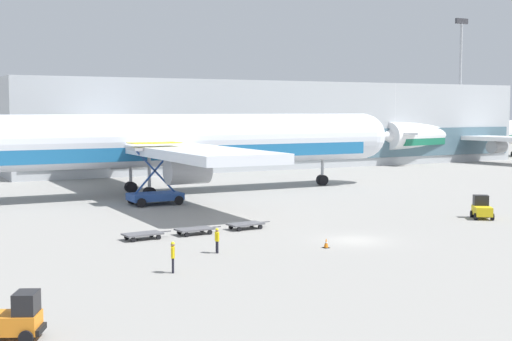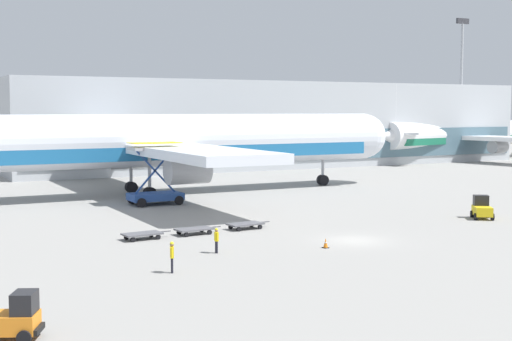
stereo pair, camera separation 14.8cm
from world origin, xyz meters
name	(u,v)px [view 1 (the left image)]	position (x,y,z in m)	size (l,w,h in m)	color
ground_plane	(355,240)	(0.00, 0.00, 0.00)	(400.00, 400.00, 0.00)	gray
terminal_building	(278,124)	(29.44, 63.95, 6.99)	(90.00, 18.20, 14.00)	#B2B7BC
light_mast	(460,80)	(66.74, 60.09, 15.15)	(2.80, 0.50, 26.54)	#9EA0A5
airplane_main	(168,142)	(-1.97, 33.05, 5.84)	(58.04, 48.04, 17.00)	silver
airplane_distant	(463,135)	(66.38, 58.55, 4.78)	(47.18, 39.81, 13.91)	white
scissor_lift_loader	(155,181)	(-6.19, 25.64, 2.31)	(5.21, 3.38, 6.22)	#284C99
baggage_tug_foreground	(15,319)	(-25.56, -11.91, 0.88)	(2.80, 2.43, 2.00)	orange
baggage_tug_mid	(482,209)	(16.00, 3.52, 0.88)	(2.58, 2.81, 2.00)	yellow
baggage_dolly_lead	(143,234)	(-13.55, 7.52, 0.39)	(3.76, 1.75, 0.48)	#56565B
baggage_dolly_second	(195,229)	(-9.37, 7.69, 0.39)	(3.76, 1.75, 0.48)	#56565B
baggage_dolly_third	(246,224)	(-4.82, 8.08, 0.39)	(3.76, 1.75, 0.48)	#56565B
ground_crew_near	(217,238)	(-10.77, 0.49, 0.98)	(0.28, 0.56, 1.68)	black
ground_crew_far	(173,254)	(-15.44, -3.57, 1.10)	(0.33, 0.54, 1.85)	black
traffic_cone_near	(326,243)	(-3.38, -1.38, 0.33)	(0.40, 0.40, 0.68)	black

